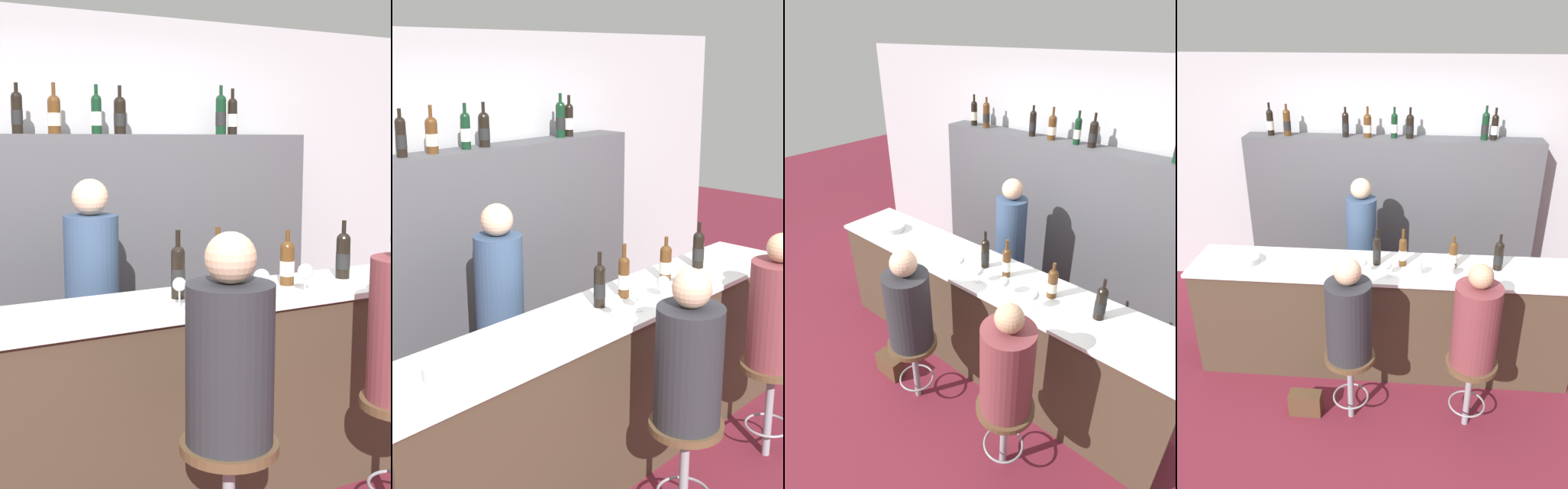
% 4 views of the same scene
% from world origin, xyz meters
% --- Properties ---
extents(ground_plane, '(16.00, 16.00, 0.00)m').
position_xyz_m(ground_plane, '(0.00, 0.00, 0.00)').
color(ground_plane, maroon).
extents(wall_back, '(6.40, 0.05, 2.60)m').
position_xyz_m(wall_back, '(0.00, 1.81, 1.30)').
color(wall_back, '#B2B2B7').
rests_on(wall_back, ground_plane).
extents(bar_counter, '(3.28, 0.58, 1.02)m').
position_xyz_m(bar_counter, '(0.00, 0.27, 0.51)').
color(bar_counter, '#473828').
rests_on(bar_counter, ground_plane).
extents(back_bar_cabinet, '(3.08, 0.28, 1.81)m').
position_xyz_m(back_bar_cabinet, '(0.00, 1.59, 0.91)').
color(back_bar_cabinet, '#4C4C51').
rests_on(back_bar_cabinet, ground_plane).
extents(wine_bottle_counter_0, '(0.07, 0.07, 0.33)m').
position_xyz_m(wine_bottle_counter_0, '(-0.05, 0.32, 1.16)').
color(wine_bottle_counter_0, black).
rests_on(wine_bottle_counter_0, bar_counter).
extents(wine_bottle_counter_1, '(0.07, 0.07, 0.33)m').
position_xyz_m(wine_bottle_counter_1, '(0.17, 0.32, 1.15)').
color(wine_bottle_counter_1, '#4C2D14').
rests_on(wine_bottle_counter_1, bar_counter).
extents(wine_bottle_counter_2, '(0.08, 0.08, 0.29)m').
position_xyz_m(wine_bottle_counter_2, '(0.59, 0.32, 1.14)').
color(wine_bottle_counter_2, '#4C2D14').
rests_on(wine_bottle_counter_2, bar_counter).
extents(wine_bottle_counter_3, '(0.08, 0.08, 0.32)m').
position_xyz_m(wine_bottle_counter_3, '(0.97, 0.32, 1.15)').
color(wine_bottle_counter_3, black).
rests_on(wine_bottle_counter_3, bar_counter).
extents(wine_bottle_backbar_0, '(0.07, 0.07, 0.33)m').
position_xyz_m(wine_bottle_backbar_0, '(-1.26, 1.59, 1.95)').
color(wine_bottle_backbar_0, black).
rests_on(wine_bottle_backbar_0, back_bar_cabinet).
extents(wine_bottle_backbar_1, '(0.08, 0.08, 0.32)m').
position_xyz_m(wine_bottle_backbar_1, '(-1.09, 1.59, 1.95)').
color(wine_bottle_backbar_1, '#4C2D14').
rests_on(wine_bottle_backbar_1, back_bar_cabinet).
extents(wine_bottle_backbar_2, '(0.07, 0.07, 0.30)m').
position_xyz_m(wine_bottle_backbar_2, '(-0.48, 1.59, 1.94)').
color(wine_bottle_backbar_2, black).
rests_on(wine_bottle_backbar_2, back_bar_cabinet).
extents(wine_bottle_backbar_3, '(0.08, 0.08, 0.31)m').
position_xyz_m(wine_bottle_backbar_3, '(-0.25, 1.59, 1.93)').
color(wine_bottle_backbar_3, '#4C2D14').
rests_on(wine_bottle_backbar_3, back_bar_cabinet).
extents(wine_bottle_backbar_4, '(0.07, 0.07, 0.31)m').
position_xyz_m(wine_bottle_backbar_4, '(0.02, 1.59, 1.94)').
color(wine_bottle_backbar_4, black).
rests_on(wine_bottle_backbar_4, back_bar_cabinet).
extents(wine_bottle_backbar_5, '(0.08, 0.08, 0.31)m').
position_xyz_m(wine_bottle_backbar_5, '(0.18, 1.59, 1.93)').
color(wine_bottle_backbar_5, black).
rests_on(wine_bottle_backbar_5, back_bar_cabinet).
extents(wine_glass_0, '(0.07, 0.07, 0.15)m').
position_xyz_m(wine_glass_0, '(-0.14, 0.12, 1.13)').
color(wine_glass_0, silver).
rests_on(wine_glass_0, bar_counter).
extents(wine_glass_1, '(0.07, 0.07, 0.14)m').
position_xyz_m(wine_glass_1, '(0.05, 0.12, 1.12)').
color(wine_glass_1, silver).
rests_on(wine_glass_1, bar_counter).
extents(wine_glass_2, '(0.08, 0.08, 0.15)m').
position_xyz_m(wine_glass_2, '(0.30, 0.12, 1.13)').
color(wine_glass_2, silver).
rests_on(wine_glass_2, bar_counter).
extents(wine_glass_3, '(0.08, 0.08, 0.15)m').
position_xyz_m(wine_glass_3, '(0.56, 0.12, 1.13)').
color(wine_glass_3, silver).
rests_on(wine_glass_3, bar_counter).
extents(metal_bowl, '(0.23, 0.23, 0.05)m').
position_xyz_m(metal_bowl, '(-1.17, 0.24, 1.05)').
color(metal_bowl, '#B7B7BC').
rests_on(metal_bowl, bar_counter).
extents(bar_stool_left, '(0.39, 0.39, 0.62)m').
position_xyz_m(bar_stool_left, '(-0.20, -0.41, 0.49)').
color(bar_stool_left, gray).
rests_on(bar_stool_left, ground_plane).
extents(guest_seated_left, '(0.34, 0.34, 0.82)m').
position_xyz_m(guest_seated_left, '(-0.20, -0.41, 0.97)').
color(guest_seated_left, '#28282D').
rests_on(guest_seated_left, bar_stool_left).
extents(bar_stool_right, '(0.39, 0.39, 0.62)m').
position_xyz_m(bar_stool_right, '(0.72, -0.41, 0.49)').
color(bar_stool_right, gray).
rests_on(bar_stool_right, ground_plane).
extents(guest_seated_right, '(0.34, 0.34, 0.82)m').
position_xyz_m(guest_seated_right, '(0.72, -0.41, 0.97)').
color(guest_seated_right, brown).
rests_on(guest_seated_right, bar_stool_right).
extents(bartender, '(0.30, 0.30, 1.57)m').
position_xyz_m(bartender, '(-0.25, 0.96, 0.73)').
color(bartender, '#334766').
rests_on(bartender, ground_plane).
extents(handbag, '(0.26, 0.12, 0.20)m').
position_xyz_m(handbag, '(-0.57, -0.41, 0.10)').
color(handbag, '#513823').
rests_on(handbag, ground_plane).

